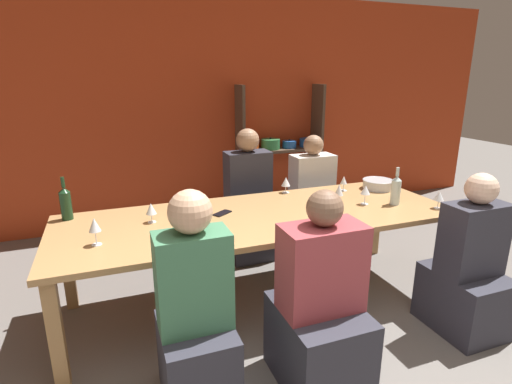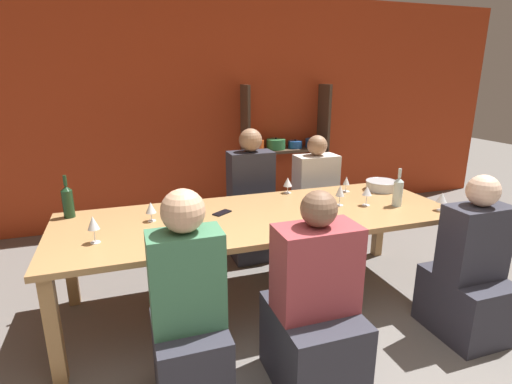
{
  "view_description": "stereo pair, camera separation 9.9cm",
  "coord_description": "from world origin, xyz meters",
  "px_view_note": "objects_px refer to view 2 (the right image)",
  "views": [
    {
      "loc": [
        -0.92,
        -1.0,
        1.77
      ],
      "look_at": [
        0.13,
        1.77,
        0.9
      ],
      "focal_mm": 28.0,
      "sensor_mm": 36.0,
      "label": 1
    },
    {
      "loc": [
        -0.82,
        -1.04,
        1.77
      ],
      "look_at": [
        0.13,
        1.77,
        0.9
      ],
      "focal_mm": 28.0,
      "sensor_mm": 36.0,
      "label": 2
    }
  ],
  "objects_px": {
    "wine_bottle_green": "(68,201)",
    "wine_glass_white_c": "(442,198)",
    "shelf_unit": "(287,163)",
    "wine_glass_white_a": "(367,192)",
    "wine_glass_white_b": "(346,182)",
    "person_far_b": "(251,210)",
    "mixing_bowl": "(381,185)",
    "dining_table": "(260,223)",
    "person_near_b": "(314,319)",
    "wine_glass_empty_a": "(288,182)",
    "person_near_a": "(469,279)",
    "person_far_a": "(314,207)",
    "person_near_c": "(189,327)",
    "wine_glass_empty_b": "(93,223)",
    "cell_phone": "(222,213)",
    "wine_bottle_dark": "(398,191)",
    "wine_glass_red_a": "(151,208)",
    "wine_glass_empty_c": "(340,191)"
  },
  "relations": [
    {
      "from": "person_far_b",
      "to": "person_near_c",
      "type": "relative_size",
      "value": 1.04
    },
    {
      "from": "mixing_bowl",
      "to": "wine_glass_white_a",
      "type": "xyz_separation_m",
      "value": [
        -0.39,
        -0.35,
        0.07
      ]
    },
    {
      "from": "person_far_a",
      "to": "person_far_b",
      "type": "relative_size",
      "value": 0.93
    },
    {
      "from": "person_near_a",
      "to": "wine_bottle_green",
      "type": "bearing_deg",
      "value": 154.61
    },
    {
      "from": "wine_glass_red_a",
      "to": "wine_glass_white_c",
      "type": "distance_m",
      "value": 2.22
    },
    {
      "from": "mixing_bowl",
      "to": "dining_table",
      "type": "bearing_deg",
      "value": -167.81
    },
    {
      "from": "wine_bottle_dark",
      "to": "wine_glass_empty_b",
      "type": "bearing_deg",
      "value": -179.71
    },
    {
      "from": "wine_glass_red_a",
      "to": "wine_glass_empty_b",
      "type": "distance_m",
      "value": 0.47
    },
    {
      "from": "wine_glass_white_b",
      "to": "person_far_a",
      "type": "xyz_separation_m",
      "value": [
        -0.03,
        0.54,
        -0.42
      ]
    },
    {
      "from": "wine_glass_empty_b",
      "to": "wine_glass_empty_c",
      "type": "height_order",
      "value": "wine_glass_empty_b"
    },
    {
      "from": "person_far_b",
      "to": "wine_glass_red_a",
      "type": "bearing_deg",
      "value": 37.59
    },
    {
      "from": "wine_bottle_green",
      "to": "wine_glass_white_a",
      "type": "height_order",
      "value": "wine_bottle_green"
    },
    {
      "from": "wine_glass_white_b",
      "to": "wine_glass_white_a",
      "type": "bearing_deg",
      "value": -97.64
    },
    {
      "from": "wine_glass_white_b",
      "to": "person_near_b",
      "type": "distance_m",
      "value": 1.64
    },
    {
      "from": "wine_glass_empty_c",
      "to": "person_near_c",
      "type": "height_order",
      "value": "person_near_c"
    },
    {
      "from": "wine_bottle_dark",
      "to": "person_near_b",
      "type": "height_order",
      "value": "person_near_b"
    },
    {
      "from": "wine_glass_red_a",
      "to": "person_far_b",
      "type": "bearing_deg",
      "value": 37.59
    },
    {
      "from": "shelf_unit",
      "to": "person_far_a",
      "type": "distance_m",
      "value": 1.12
    },
    {
      "from": "wine_bottle_green",
      "to": "wine_glass_white_a",
      "type": "xyz_separation_m",
      "value": [
        2.26,
        -0.47,
        -0.01
      ]
    },
    {
      "from": "mixing_bowl",
      "to": "person_far_a",
      "type": "height_order",
      "value": "person_far_a"
    },
    {
      "from": "wine_glass_white_b",
      "to": "person_far_a",
      "type": "height_order",
      "value": "person_far_a"
    },
    {
      "from": "dining_table",
      "to": "wine_glass_white_a",
      "type": "height_order",
      "value": "wine_glass_white_a"
    },
    {
      "from": "dining_table",
      "to": "person_near_c",
      "type": "xyz_separation_m",
      "value": [
        -0.7,
        -0.83,
        -0.22
      ]
    },
    {
      "from": "wine_glass_red_a",
      "to": "person_far_b",
      "type": "xyz_separation_m",
      "value": [
        1.01,
        0.78,
        -0.38
      ]
    },
    {
      "from": "wine_bottle_green",
      "to": "wine_glass_red_a",
      "type": "height_order",
      "value": "wine_bottle_green"
    },
    {
      "from": "wine_glass_white_a",
      "to": "wine_glass_white_b",
      "type": "distance_m",
      "value": 0.41
    },
    {
      "from": "dining_table",
      "to": "person_near_c",
      "type": "relative_size",
      "value": 2.43
    },
    {
      "from": "shelf_unit",
      "to": "wine_glass_white_a",
      "type": "height_order",
      "value": "shelf_unit"
    },
    {
      "from": "cell_phone",
      "to": "wine_bottle_dark",
      "type": "bearing_deg",
      "value": -11.1
    },
    {
      "from": "wine_glass_empty_b",
      "to": "person_far_b",
      "type": "bearing_deg",
      "value": 37.61
    },
    {
      "from": "mixing_bowl",
      "to": "wine_glass_white_b",
      "type": "bearing_deg",
      "value": 170.04
    },
    {
      "from": "wine_glass_empty_a",
      "to": "wine_glass_empty_b",
      "type": "distance_m",
      "value": 1.71
    },
    {
      "from": "wine_glass_white_b",
      "to": "person_far_b",
      "type": "xyz_separation_m",
      "value": [
        -0.73,
        0.56,
        -0.37
      ]
    },
    {
      "from": "wine_bottle_green",
      "to": "wine_glass_red_a",
      "type": "bearing_deg",
      "value": -26.45
    },
    {
      "from": "cell_phone",
      "to": "person_near_b",
      "type": "xyz_separation_m",
      "value": [
        0.27,
        -1.05,
        -0.33
      ]
    },
    {
      "from": "mixing_bowl",
      "to": "wine_glass_white_c",
      "type": "bearing_deg",
      "value": -81.94
    },
    {
      "from": "person_near_c",
      "to": "wine_glass_white_a",
      "type": "bearing_deg",
      "value": 25.65
    },
    {
      "from": "wine_glass_empty_b",
      "to": "cell_phone",
      "type": "distance_m",
      "value": 0.95
    },
    {
      "from": "wine_bottle_green",
      "to": "person_near_c",
      "type": "height_order",
      "value": "person_near_c"
    },
    {
      "from": "wine_glass_white_a",
      "to": "wine_glass_empty_b",
      "type": "height_order",
      "value": "wine_glass_empty_b"
    },
    {
      "from": "wine_glass_empty_a",
      "to": "mixing_bowl",
      "type": "bearing_deg",
      "value": -12.31
    },
    {
      "from": "dining_table",
      "to": "wine_glass_white_b",
      "type": "bearing_deg",
      "value": 19.57
    },
    {
      "from": "wine_bottle_dark",
      "to": "cell_phone",
      "type": "bearing_deg",
      "value": 168.9
    },
    {
      "from": "wine_bottle_green",
      "to": "wine_glass_white_c",
      "type": "xyz_separation_m",
      "value": [
        2.74,
        -0.77,
        -0.03
      ]
    },
    {
      "from": "shelf_unit",
      "to": "wine_glass_white_a",
      "type": "bearing_deg",
      "value": -94.62
    },
    {
      "from": "dining_table",
      "to": "wine_glass_empty_a",
      "type": "height_order",
      "value": "wine_glass_empty_a"
    },
    {
      "from": "mixing_bowl",
      "to": "person_near_b",
      "type": "bearing_deg",
      "value": -136.65
    },
    {
      "from": "wine_bottle_green",
      "to": "person_near_a",
      "type": "height_order",
      "value": "person_near_a"
    },
    {
      "from": "cell_phone",
      "to": "person_far_b",
      "type": "bearing_deg",
      "value": 58.15
    },
    {
      "from": "wine_glass_white_b",
      "to": "wine_glass_white_c",
      "type": "relative_size",
      "value": 0.97
    }
  ]
}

